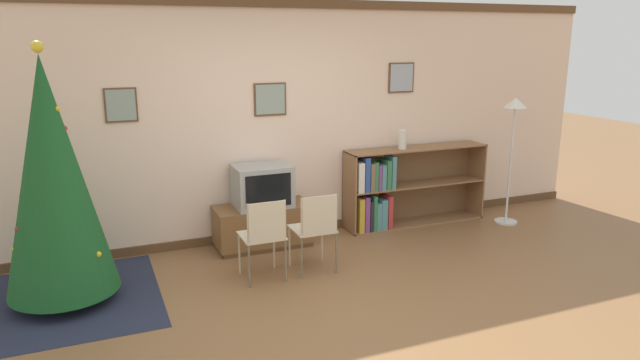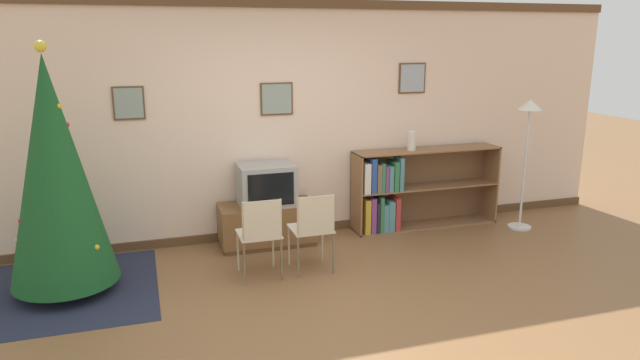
% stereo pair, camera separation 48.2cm
% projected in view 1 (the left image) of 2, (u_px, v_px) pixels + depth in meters
% --- Properties ---
extents(ground_plane, '(24.00, 24.00, 0.00)m').
position_uv_depth(ground_plane, '(349.00, 313.00, 4.87)').
color(ground_plane, brown).
extents(wall_back, '(8.68, 0.11, 2.70)m').
position_uv_depth(wall_back, '(269.00, 122.00, 6.46)').
color(wall_back, beige).
rests_on(wall_back, ground_plane).
extents(area_rug, '(1.59, 1.70, 0.01)m').
position_uv_depth(area_rug, '(67.00, 300.00, 5.10)').
color(area_rug, '#23283D').
rests_on(area_rug, ground_plane).
extents(christmas_tree, '(0.94, 0.94, 2.26)m').
position_uv_depth(christmas_tree, '(53.00, 178.00, 4.83)').
color(christmas_tree, maroon).
rests_on(christmas_tree, area_rug).
extents(tv_console, '(1.07, 0.49, 0.48)m').
position_uv_depth(tv_console, '(263.00, 226.00, 6.38)').
color(tv_console, brown).
rests_on(tv_console, ground_plane).
extents(television, '(0.61, 0.47, 0.46)m').
position_uv_depth(television, '(262.00, 186.00, 6.26)').
color(television, '#9E9E99').
rests_on(television, tv_console).
extents(folding_chair_left, '(0.40, 0.40, 0.82)m').
position_uv_depth(folding_chair_left, '(264.00, 234.00, 5.40)').
color(folding_chair_left, beige).
rests_on(folding_chair_left, ground_plane).
extents(folding_chair_right, '(0.40, 0.40, 0.82)m').
position_uv_depth(folding_chair_right, '(316.00, 228.00, 5.60)').
color(folding_chair_right, beige).
rests_on(folding_chair_right, ground_plane).
extents(bookshelf, '(1.85, 0.36, 0.97)m').
position_uv_depth(bookshelf, '(392.00, 190.00, 7.01)').
color(bookshelf, olive).
rests_on(bookshelf, ground_plane).
extents(vase, '(0.10, 0.10, 0.24)m').
position_uv_depth(vase, '(402.00, 139.00, 6.89)').
color(vase, silver).
rests_on(vase, bookshelf).
extents(standing_lamp, '(0.28, 0.28, 1.58)m').
position_uv_depth(standing_lamp, '(513.00, 128.00, 6.95)').
color(standing_lamp, silver).
rests_on(standing_lamp, ground_plane).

